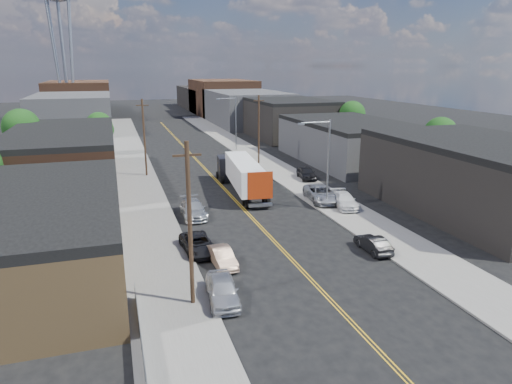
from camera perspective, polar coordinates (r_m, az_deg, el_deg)
ground at (r=77.06m, az=-8.26°, el=4.87°), size 260.00×260.00×0.00m
centerline at (r=62.60m, az=-5.99°, el=2.50°), size 0.32×120.00×0.01m
sidewalk_left at (r=61.47m, az=-14.69°, el=1.90°), size 5.00×140.00×0.15m
sidewalk_right at (r=65.08m, az=2.24°, el=3.13°), size 5.00×140.00×0.15m
warehouse_tan at (r=35.18m, az=-26.37°, el=-4.71°), size 12.00×22.00×5.60m
warehouse_brown at (r=60.08m, az=-22.97°, el=4.02°), size 12.00×26.00×6.60m
industrial_right_a at (r=49.77m, az=26.20°, el=1.78°), size 14.00×22.00×7.10m
industrial_right_b at (r=70.54m, az=11.65°, el=6.25°), size 14.00×24.00×6.10m
industrial_right_c at (r=93.80m, az=3.93°, el=9.21°), size 14.00×22.00×7.60m
skyline_left_a at (r=110.56m, az=-21.86°, el=9.21°), size 16.00×30.00×8.00m
skyline_right_a at (r=114.83m, az=-1.26°, el=10.49°), size 16.00×30.00×8.00m
skyline_left_b at (r=135.36m, az=-21.22°, el=10.65°), size 16.00×26.00×10.00m
skyline_right_b at (r=138.86m, az=-4.22°, el=11.72°), size 16.00×26.00×10.00m
skyline_left_c at (r=155.38m, az=-20.77°, el=10.63°), size 16.00×40.00×7.00m
skyline_right_c at (r=158.45m, az=-5.92°, el=11.60°), size 16.00×40.00×7.00m
streetlight_near at (r=45.23m, az=8.59°, el=4.29°), size 3.39×0.25×9.00m
streetlight_far at (r=77.83m, az=-2.82°, el=9.08°), size 3.39×0.25×9.00m
utility_pole_left_near at (r=26.62m, az=-8.27°, el=-4.05°), size 1.60×0.26×10.00m
utility_pole_left_far at (r=60.59m, az=-13.79°, el=6.65°), size 1.60×0.26×10.00m
utility_pole_right at (r=66.59m, az=0.35°, el=7.85°), size 1.60×0.26×10.00m
chainlink_fence at (r=22.65m, az=-13.71°, el=-21.01°), size 0.05×16.00×1.22m
tree_left_mid at (r=71.34m, az=-27.19°, el=6.95°), size 5.10×5.04×8.37m
tree_left_far at (r=77.42m, az=-18.96°, el=7.67°), size 4.35×4.20×6.97m
tree_right_near at (r=66.61m, az=22.06°, el=6.50°), size 4.60×4.48×7.44m
tree_right_far at (r=86.29m, az=11.95°, el=9.29°), size 4.85×4.76×7.91m
semi_truck at (r=52.07m, az=-1.99°, el=2.44°), size 3.75×15.21×3.92m
car_left_a at (r=28.54m, az=-4.23°, el=-12.08°), size 2.32×4.77×1.57m
car_left_b at (r=33.35m, az=-4.25°, el=-8.11°), size 1.56×3.98×1.29m
car_left_c at (r=35.80m, az=-7.25°, el=-6.46°), size 2.54×4.95×1.34m
car_left_d at (r=44.07m, az=-7.88°, el=-2.09°), size 2.26×5.38×1.55m
car_right_oncoming at (r=36.77m, az=14.43°, el=-6.28°), size 1.40×3.91×1.28m
car_right_lot_a at (r=48.60m, az=8.18°, el=-0.21°), size 3.36×6.12×1.62m
car_right_lot_b at (r=47.02m, az=10.97°, el=-1.01°), size 2.82×5.14×1.41m
car_right_lot_c at (r=58.10m, az=6.33°, el=2.40°), size 2.44×4.74×1.54m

